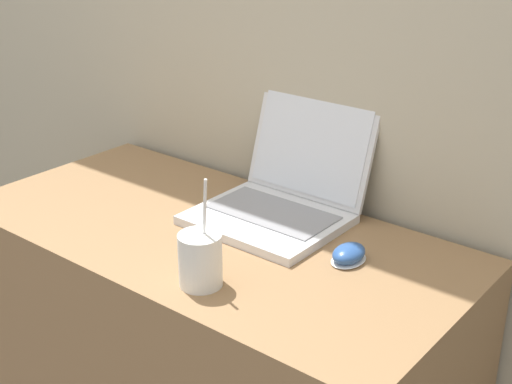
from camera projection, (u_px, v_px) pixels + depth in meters
The scene contains 4 objects.
desk at pixel (213, 362), 1.70m from camera, with size 1.15×0.56×0.70m.
laptop at pixel (283, 193), 1.61m from camera, with size 0.32×0.34×0.25m.
drink_cup at pixel (200, 259), 1.33m from camera, with size 0.08×0.08×0.22m.
computer_mouse at pixel (349, 254), 1.43m from camera, with size 0.06×0.09×0.04m.
Camera 1 is at (0.96, -0.75, 1.39)m, focal length 50.00 mm.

